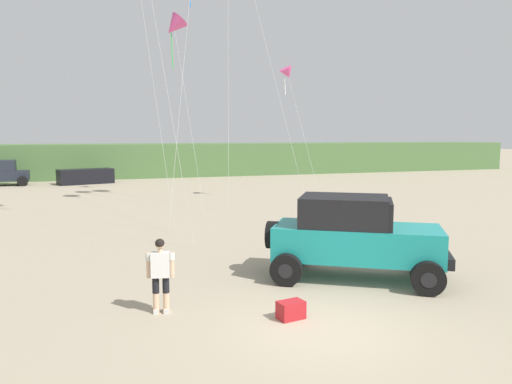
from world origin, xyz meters
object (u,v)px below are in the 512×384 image
at_px(jeep, 354,235).
at_px(person_watching, 161,271).
at_px(cooler_box, 291,310).
at_px(kite_red_delta, 287,73).
at_px(kite_pink_ribbon, 174,26).
at_px(distant_sedan, 86,176).

height_order(jeep, person_watching, jeep).
xyz_separation_m(cooler_box, kite_red_delta, (7.19, 17.84, 7.31)).
relative_size(jeep, kite_pink_ribbon, 0.46).
height_order(jeep, distant_sedan, jeep).
bearing_deg(jeep, kite_pink_ribbon, 96.59).
relative_size(jeep, kite_red_delta, 0.62).
bearing_deg(person_watching, kite_red_delta, 59.56).
xyz_separation_m(cooler_box, distant_sedan, (-4.32, 32.61, 0.41)).
xyz_separation_m(cooler_box, kite_pink_ribbon, (0.81, 19.03, 9.78)).
relative_size(person_watching, distant_sedan, 0.40).
bearing_deg(kite_pink_ribbon, distant_sedan, 110.71).
xyz_separation_m(distant_sedan, kite_red_delta, (11.51, -14.76, 6.90)).
height_order(person_watching, distant_sedan, person_watching).
distance_m(cooler_box, distant_sedan, 32.89).
relative_size(person_watching, kite_red_delta, 0.21).
bearing_deg(cooler_box, distant_sedan, 86.83).
distance_m(kite_pink_ribbon, kite_red_delta, 6.94).
bearing_deg(cooler_box, person_watching, 143.79).
height_order(cooler_box, kite_red_delta, kite_red_delta).
xyz_separation_m(distant_sedan, kite_pink_ribbon, (5.13, -13.58, 9.37)).
distance_m(jeep, kite_red_delta, 17.45).
bearing_deg(distant_sedan, kite_pink_ribbon, -85.37).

